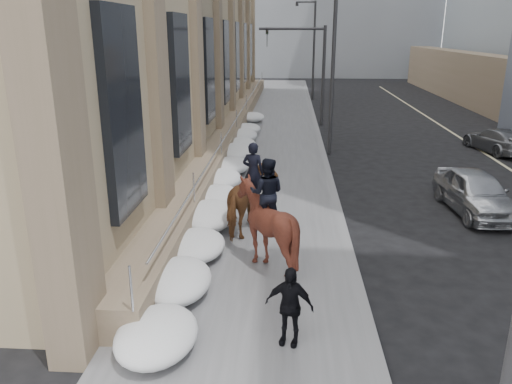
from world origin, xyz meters
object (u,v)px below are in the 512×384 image
(mounted_horse_right, at_px, (266,223))
(car_grey, at_px, (497,140))
(pedestrian, at_px, (289,306))
(mounted_horse_left, at_px, (251,198))
(car_silver, at_px, (475,192))

(mounted_horse_right, bearing_deg, car_grey, -123.95)
(pedestrian, relative_size, car_grey, 0.38)
(mounted_horse_left, xyz_separation_m, mounted_horse_right, (0.55, -2.23, 0.14))
(mounted_horse_left, distance_m, pedestrian, 5.49)
(pedestrian, distance_m, car_grey, 19.48)
(mounted_horse_left, bearing_deg, car_silver, -147.22)
(mounted_horse_right, height_order, pedestrian, mounted_horse_right)
(car_silver, height_order, car_grey, car_silver)
(pedestrian, bearing_deg, car_grey, 71.99)
(car_grey, bearing_deg, car_silver, 52.00)
(mounted_horse_left, bearing_deg, mounted_horse_right, 117.72)
(car_silver, distance_m, car_grey, 9.73)
(mounted_horse_left, xyz_separation_m, car_grey, (11.24, 11.27, -0.57))
(pedestrian, distance_m, car_silver, 9.88)
(mounted_horse_right, relative_size, pedestrian, 1.76)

